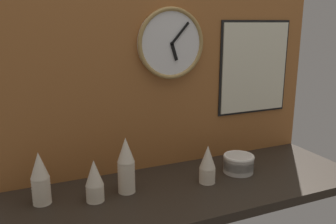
{
  "coord_description": "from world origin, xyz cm",
  "views": [
    {
      "loc": [
        -66.25,
        -128.14,
        69.37
      ],
      "look_at": [
        -8.64,
        4.0,
        32.98
      ],
      "focal_mm": 38.0,
      "sensor_mm": 36.0,
      "label": 1
    }
  ],
  "objects_px": {
    "cup_stack_center_left": "(126,165)",
    "wall_clock": "(171,44)",
    "cup_stack_center_right": "(207,164)",
    "cup_stack_left": "(94,181)",
    "menu_board": "(254,68)",
    "bowl_stack_right": "(239,163)",
    "cup_stack_far_left": "(40,178)"
  },
  "relations": [
    {
      "from": "cup_stack_far_left",
      "to": "menu_board",
      "type": "bearing_deg",
      "value": 8.1
    },
    {
      "from": "cup_stack_left",
      "to": "bowl_stack_right",
      "type": "xyz_separation_m",
      "value": [
        0.69,
        0.01,
        -0.04
      ]
    },
    {
      "from": "cup_stack_center_left",
      "to": "bowl_stack_right",
      "type": "height_order",
      "value": "cup_stack_center_left"
    },
    {
      "from": "bowl_stack_right",
      "to": "wall_clock",
      "type": "height_order",
      "value": "wall_clock"
    },
    {
      "from": "cup_stack_far_left",
      "to": "cup_stack_center_left",
      "type": "bearing_deg",
      "value": -6.71
    },
    {
      "from": "wall_clock",
      "to": "cup_stack_center_right",
      "type": "bearing_deg",
      "value": -74.35
    },
    {
      "from": "cup_stack_center_left",
      "to": "cup_stack_center_right",
      "type": "height_order",
      "value": "cup_stack_center_left"
    },
    {
      "from": "cup_stack_center_left",
      "to": "cup_stack_center_right",
      "type": "xyz_separation_m",
      "value": [
        0.36,
        -0.06,
        -0.03
      ]
    },
    {
      "from": "cup_stack_left",
      "to": "bowl_stack_right",
      "type": "distance_m",
      "value": 0.69
    },
    {
      "from": "menu_board",
      "to": "cup_stack_center_right",
      "type": "bearing_deg",
      "value": -148.61
    },
    {
      "from": "cup_stack_center_right",
      "to": "bowl_stack_right",
      "type": "relative_size",
      "value": 1.18
    },
    {
      "from": "cup_stack_left",
      "to": "wall_clock",
      "type": "bearing_deg",
      "value": 26.52
    },
    {
      "from": "cup_stack_center_left",
      "to": "wall_clock",
      "type": "bearing_deg",
      "value": 33.16
    },
    {
      "from": "cup_stack_center_left",
      "to": "bowl_stack_right",
      "type": "distance_m",
      "value": 0.55
    },
    {
      "from": "cup_stack_left",
      "to": "wall_clock",
      "type": "relative_size",
      "value": 0.53
    },
    {
      "from": "cup_stack_left",
      "to": "bowl_stack_right",
      "type": "height_order",
      "value": "cup_stack_left"
    },
    {
      "from": "cup_stack_left",
      "to": "menu_board",
      "type": "bearing_deg",
      "value": 13.71
    },
    {
      "from": "wall_clock",
      "to": "bowl_stack_right",
      "type": "bearing_deg",
      "value": -38.12
    },
    {
      "from": "cup_stack_center_left",
      "to": "cup_stack_far_left",
      "type": "xyz_separation_m",
      "value": [
        -0.34,
        0.04,
        -0.01
      ]
    },
    {
      "from": "cup_stack_center_left",
      "to": "wall_clock",
      "type": "xyz_separation_m",
      "value": [
        0.29,
        0.19,
        0.48
      ]
    },
    {
      "from": "cup_stack_center_left",
      "to": "cup_stack_far_left",
      "type": "distance_m",
      "value": 0.34
    },
    {
      "from": "bowl_stack_right",
      "to": "menu_board",
      "type": "relative_size",
      "value": 0.3
    },
    {
      "from": "wall_clock",
      "to": "cup_stack_center_left",
      "type": "bearing_deg",
      "value": -146.84
    },
    {
      "from": "cup_stack_center_right",
      "to": "bowl_stack_right",
      "type": "distance_m",
      "value": 0.2
    },
    {
      "from": "cup_stack_far_left",
      "to": "bowl_stack_right",
      "type": "bearing_deg",
      "value": -3.63
    },
    {
      "from": "cup_stack_center_left",
      "to": "bowl_stack_right",
      "type": "relative_size",
      "value": 1.64
    },
    {
      "from": "cup_stack_left",
      "to": "cup_stack_center_left",
      "type": "xyz_separation_m",
      "value": [
        0.14,
        0.02,
        0.03
      ]
    },
    {
      "from": "bowl_stack_right",
      "to": "wall_clock",
      "type": "distance_m",
      "value": 0.65
    },
    {
      "from": "cup_stack_left",
      "to": "cup_stack_center_right",
      "type": "xyz_separation_m",
      "value": [
        0.49,
        -0.03,
        0.0
      ]
    },
    {
      "from": "cup_stack_center_right",
      "to": "menu_board",
      "type": "bearing_deg",
      "value": 31.39
    },
    {
      "from": "cup_stack_left",
      "to": "menu_board",
      "type": "height_order",
      "value": "menu_board"
    },
    {
      "from": "cup_stack_center_left",
      "to": "menu_board",
      "type": "xyz_separation_m",
      "value": [
        0.77,
        0.2,
        0.34
      ]
    }
  ]
}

